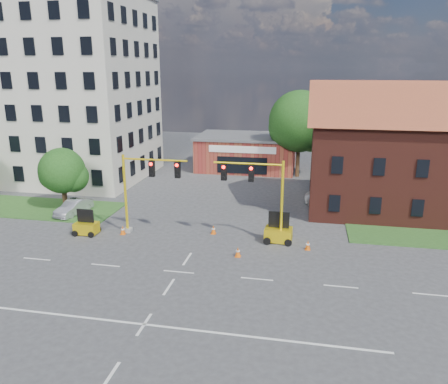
{
  "coord_description": "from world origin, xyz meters",
  "views": [
    {
      "loc": [
        7.7,
        -24.2,
        12.5
      ],
      "look_at": [
        0.97,
        10.0,
        2.53
      ],
      "focal_mm": 35.0,
      "sensor_mm": 36.0,
      "label": 1
    }
  ],
  "objects_px": {
    "signal_mast_east": "(259,191)",
    "pickup_white": "(334,199)",
    "signal_mast_west": "(145,185)",
    "trailer_east": "(278,233)",
    "trailer_west": "(86,227)"
  },
  "relations": [
    {
      "from": "signal_mast_west",
      "to": "trailer_east",
      "type": "relative_size",
      "value": 2.77
    },
    {
      "from": "signal_mast_east",
      "to": "trailer_west",
      "type": "height_order",
      "value": "signal_mast_east"
    },
    {
      "from": "trailer_west",
      "to": "trailer_east",
      "type": "xyz_separation_m",
      "value": [
        14.73,
        1.33,
        0.09
      ]
    },
    {
      "from": "signal_mast_east",
      "to": "trailer_west",
      "type": "bearing_deg",
      "value": -175.2
    },
    {
      "from": "signal_mast_east",
      "to": "pickup_white",
      "type": "distance_m",
      "value": 12.03
    },
    {
      "from": "signal_mast_west",
      "to": "signal_mast_east",
      "type": "bearing_deg",
      "value": 0.0
    },
    {
      "from": "signal_mast_west",
      "to": "signal_mast_east",
      "type": "relative_size",
      "value": 1.0
    },
    {
      "from": "signal_mast_east",
      "to": "pickup_white",
      "type": "relative_size",
      "value": 1.19
    },
    {
      "from": "trailer_east",
      "to": "pickup_white",
      "type": "height_order",
      "value": "trailer_east"
    },
    {
      "from": "trailer_west",
      "to": "trailer_east",
      "type": "bearing_deg",
      "value": 4.78
    },
    {
      "from": "trailer_east",
      "to": "trailer_west",
      "type": "bearing_deg",
      "value": -171.22
    },
    {
      "from": "trailer_west",
      "to": "trailer_east",
      "type": "height_order",
      "value": "trailer_east"
    },
    {
      "from": "pickup_white",
      "to": "signal_mast_west",
      "type": "bearing_deg",
      "value": 135.23
    },
    {
      "from": "signal_mast_west",
      "to": "trailer_west",
      "type": "distance_m",
      "value": 5.74
    },
    {
      "from": "signal_mast_east",
      "to": "signal_mast_west",
      "type": "bearing_deg",
      "value": 180.0
    }
  ]
}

